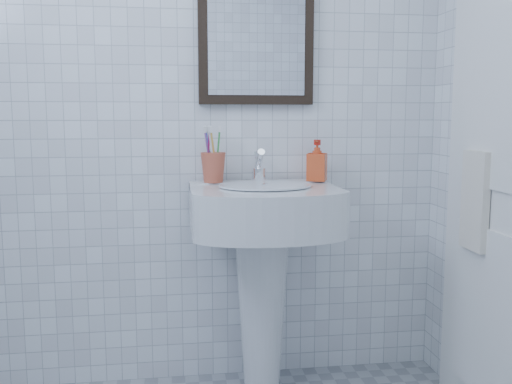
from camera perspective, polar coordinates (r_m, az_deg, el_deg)
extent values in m
cube|color=silver|center=(2.51, -6.17, 8.93)|extent=(2.20, 0.02, 2.50)
cone|color=silver|center=(2.49, 0.59, -11.56)|extent=(0.23, 0.23, 0.75)
cube|color=silver|center=(2.33, 0.80, -1.68)|extent=(0.60, 0.43, 0.18)
cube|color=silver|center=(2.48, 0.21, 0.75)|extent=(0.60, 0.11, 0.03)
cylinder|color=white|center=(2.28, 0.94, 0.66)|extent=(0.37, 0.37, 0.01)
cylinder|color=white|center=(2.45, 0.30, 1.73)|extent=(0.06, 0.06, 0.06)
cylinder|color=white|center=(2.43, 0.36, 3.33)|extent=(0.03, 0.11, 0.09)
cylinder|color=white|center=(2.47, 0.22, 2.86)|extent=(0.04, 0.06, 0.11)
imported|color=red|center=(2.49, 6.12, 3.16)|extent=(0.11, 0.11, 0.18)
cube|color=black|center=(2.54, 0.02, 15.74)|extent=(0.50, 0.04, 0.62)
cube|color=white|center=(2.52, 0.08, 15.80)|extent=(0.42, 0.00, 0.54)
cube|color=white|center=(2.21, 23.93, 1.99)|extent=(0.04, 0.80, 2.00)
torus|color=white|center=(2.32, 21.70, 3.59)|extent=(0.01, 0.18, 0.18)
cube|color=silver|center=(2.33, 21.05, -0.83)|extent=(0.03, 0.16, 0.38)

